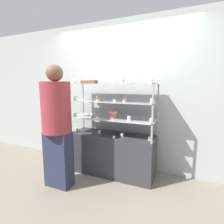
# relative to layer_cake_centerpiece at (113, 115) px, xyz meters

# --- Properties ---
(ground_plane) EXTENTS (20.00, 20.00, 0.00)m
(ground_plane) POSITION_rel_layer_cake_centerpiece_xyz_m (-0.02, -0.00, -1.01)
(ground_plane) COLOR gray
(back_wall) EXTENTS (8.00, 0.05, 2.60)m
(back_wall) POSITION_rel_layer_cake_centerpiece_xyz_m (-0.02, 0.38, 0.29)
(back_wall) COLOR #A8B2AD
(back_wall) RESTS_ON ground_plane
(display_base) EXTENTS (1.41, 0.46, 0.68)m
(display_base) POSITION_rel_layer_cake_centerpiece_xyz_m (-0.02, -0.00, -0.67)
(display_base) COLOR #333338
(display_base) RESTS_ON ground_plane
(display_riser_lower) EXTENTS (1.41, 0.46, 0.28)m
(display_riser_lower) POSITION_rel_layer_cake_centerpiece_xyz_m (-0.02, -0.00, -0.07)
(display_riser_lower) COLOR #99999E
(display_riser_lower) RESTS_ON display_base
(display_riser_middle) EXTENTS (1.41, 0.46, 0.28)m
(display_riser_middle) POSITION_rel_layer_cake_centerpiece_xyz_m (-0.02, -0.00, 0.21)
(display_riser_middle) COLOR #99999E
(display_riser_middle) RESTS_ON display_riser_lower
(display_riser_upper) EXTENTS (1.41, 0.46, 0.28)m
(display_riser_upper) POSITION_rel_layer_cake_centerpiece_xyz_m (-0.02, -0.00, 0.48)
(display_riser_upper) COLOR #99999E
(display_riser_upper) RESTS_ON display_riser_middle
(layer_cake_centerpiece) EXTENTS (0.16, 0.16, 0.10)m
(layer_cake_centerpiece) POSITION_rel_layer_cake_centerpiece_xyz_m (0.00, 0.00, 0.00)
(layer_cake_centerpiece) COLOR #C66660
(layer_cake_centerpiece) RESTS_ON display_riser_lower
(sheet_cake_frosted) EXTENTS (0.26, 0.13, 0.06)m
(sheet_cake_frosted) POSITION_rel_layer_cake_centerpiece_xyz_m (-0.41, -0.05, 0.53)
(sheet_cake_frosted) COLOR brown
(sheet_cake_frosted) RESTS_ON display_riser_upper
(cupcake_0) EXTENTS (0.05, 0.05, 0.07)m
(cupcake_0) POSITION_rel_layer_cake_centerpiece_xyz_m (-0.68, -0.06, -0.30)
(cupcake_0) COLOR beige
(cupcake_0) RESTS_ON display_base
(cupcake_1) EXTENTS (0.05, 0.05, 0.07)m
(cupcake_1) POSITION_rel_layer_cake_centerpiece_xyz_m (-0.22, -0.07, -0.30)
(cupcake_1) COLOR #CCB28C
(cupcake_1) RESTS_ON display_base
(cupcake_2) EXTENTS (0.05, 0.05, 0.07)m
(cupcake_2) POSITION_rel_layer_cake_centerpiece_xyz_m (0.18, -0.07, -0.30)
(cupcake_2) COLOR white
(cupcake_2) RESTS_ON display_base
(cupcake_3) EXTENTS (0.05, 0.05, 0.07)m
(cupcake_3) POSITION_rel_layer_cake_centerpiece_xyz_m (0.62, -0.08, -0.30)
(cupcake_3) COLOR white
(cupcake_3) RESTS_ON display_base
(price_tag_0) EXTENTS (0.04, 0.00, 0.04)m
(price_tag_0) POSITION_rel_layer_cake_centerpiece_xyz_m (0.10, -0.21, -0.31)
(price_tag_0) COLOR white
(price_tag_0) RESTS_ON display_base
(cupcake_4) EXTENTS (0.06, 0.06, 0.07)m
(cupcake_4) POSITION_rel_layer_cake_centerpiece_xyz_m (-0.66, -0.13, -0.02)
(cupcake_4) COLOR #CCB28C
(cupcake_4) RESTS_ON display_riser_lower
(cupcake_5) EXTENTS (0.06, 0.06, 0.07)m
(cupcake_5) POSITION_rel_layer_cake_centerpiece_xyz_m (-0.34, -0.09, -0.02)
(cupcake_5) COLOR beige
(cupcake_5) RESTS_ON display_riser_lower
(cupcake_6) EXTENTS (0.06, 0.06, 0.07)m
(cupcake_6) POSITION_rel_layer_cake_centerpiece_xyz_m (0.30, -0.09, -0.02)
(cupcake_6) COLOR white
(cupcake_6) RESTS_ON display_riser_lower
(cupcake_7) EXTENTS (0.06, 0.06, 0.07)m
(cupcake_7) POSITION_rel_layer_cake_centerpiece_xyz_m (0.63, -0.07, -0.02)
(cupcake_7) COLOR #CCB28C
(cupcake_7) RESTS_ON display_riser_lower
(price_tag_1) EXTENTS (0.04, 0.00, 0.04)m
(price_tag_1) POSITION_rel_layer_cake_centerpiece_xyz_m (-0.19, -0.21, -0.03)
(price_tag_1) COLOR white
(price_tag_1) RESTS_ON display_riser_lower
(cupcake_8) EXTENTS (0.06, 0.06, 0.08)m
(cupcake_8) POSITION_rel_layer_cake_centerpiece_xyz_m (-0.65, -0.13, 0.26)
(cupcake_8) COLOR white
(cupcake_8) RESTS_ON display_riser_middle
(cupcake_9) EXTENTS (0.06, 0.06, 0.08)m
(cupcake_9) POSITION_rel_layer_cake_centerpiece_xyz_m (-0.23, -0.10, 0.26)
(cupcake_9) COLOR beige
(cupcake_9) RESTS_ON display_riser_middle
(cupcake_10) EXTENTS (0.06, 0.06, 0.08)m
(cupcake_10) POSITION_rel_layer_cake_centerpiece_xyz_m (0.21, -0.04, 0.26)
(cupcake_10) COLOR white
(cupcake_10) RESTS_ON display_riser_middle
(cupcake_11) EXTENTS (0.06, 0.06, 0.08)m
(cupcake_11) POSITION_rel_layer_cake_centerpiece_xyz_m (0.63, -0.08, 0.26)
(cupcake_11) COLOR white
(cupcake_11) RESTS_ON display_riser_middle
(price_tag_2) EXTENTS (0.04, 0.00, 0.04)m
(price_tag_2) POSITION_rel_layer_cake_centerpiece_xyz_m (0.11, -0.21, 0.25)
(price_tag_2) COLOR white
(price_tag_2) RESTS_ON display_riser_middle
(cupcake_12) EXTENTS (0.06, 0.06, 0.08)m
(cupcake_12) POSITION_rel_layer_cake_centerpiece_xyz_m (-0.67, -0.10, 0.54)
(cupcake_12) COLOR #CCB28C
(cupcake_12) RESTS_ON display_riser_upper
(cupcake_13) EXTENTS (0.06, 0.06, 0.08)m
(cupcake_13) POSITION_rel_layer_cake_centerpiece_xyz_m (0.18, -0.07, 0.54)
(cupcake_13) COLOR beige
(cupcake_13) RESTS_ON display_riser_upper
(cupcake_14) EXTENTS (0.06, 0.06, 0.08)m
(cupcake_14) POSITION_rel_layer_cake_centerpiece_xyz_m (0.61, -0.10, 0.54)
(cupcake_14) COLOR white
(cupcake_14) RESTS_ON display_riser_upper
(price_tag_3) EXTENTS (0.04, 0.00, 0.04)m
(price_tag_3) POSITION_rel_layer_cake_centerpiece_xyz_m (0.08, -0.21, 0.52)
(price_tag_3) COLOR white
(price_tag_3) RESTS_ON display_riser_upper
(donut_glazed) EXTENTS (0.12, 0.12, 0.03)m
(donut_glazed) POSITION_rel_layer_cake_centerpiece_xyz_m (0.27, 0.05, 0.52)
(donut_glazed) COLOR #EFB2BC
(donut_glazed) RESTS_ON display_riser_upper
(customer_figure) EXTENTS (0.41, 0.41, 1.77)m
(customer_figure) POSITION_rel_layer_cake_centerpiece_xyz_m (-0.60, -0.65, -0.07)
(customer_figure) COLOR #282D47
(customer_figure) RESTS_ON ground_plane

